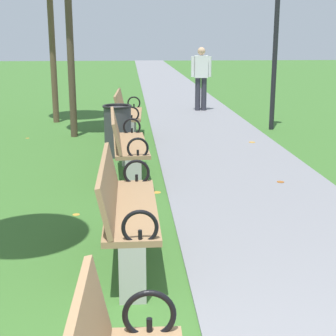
{
  "coord_description": "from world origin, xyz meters",
  "views": [
    {
      "loc": [
        -0.44,
        -1.47,
        1.92
      ],
      "look_at": [
        -0.05,
        3.8,
        0.55
      ],
      "focal_mm": 54.66,
      "sensor_mm": 36.0,
      "label": 1
    }
  ],
  "objects_px": {
    "park_bench_3": "(126,144)",
    "pedestrian_walking": "(201,75)",
    "trash_bin": "(118,130)",
    "lamp_post": "(277,16)",
    "park_bench_2": "(125,207)",
    "park_bench_4": "(127,114)"
  },
  "relations": [
    {
      "from": "park_bench_3",
      "to": "trash_bin",
      "type": "relative_size",
      "value": 1.93
    },
    {
      "from": "park_bench_2",
      "to": "trash_bin",
      "type": "bearing_deg",
      "value": 92.07
    },
    {
      "from": "park_bench_3",
      "to": "trash_bin",
      "type": "height_order",
      "value": "park_bench_3"
    },
    {
      "from": "pedestrian_walking",
      "to": "trash_bin",
      "type": "bearing_deg",
      "value": -112.26
    },
    {
      "from": "park_bench_4",
      "to": "lamp_post",
      "type": "height_order",
      "value": "lamp_post"
    },
    {
      "from": "park_bench_2",
      "to": "park_bench_4",
      "type": "bearing_deg",
      "value": 90.0
    },
    {
      "from": "pedestrian_walking",
      "to": "lamp_post",
      "type": "height_order",
      "value": "lamp_post"
    },
    {
      "from": "park_bench_4",
      "to": "trash_bin",
      "type": "bearing_deg",
      "value": -95.83
    },
    {
      "from": "park_bench_2",
      "to": "lamp_post",
      "type": "relative_size",
      "value": 0.46
    },
    {
      "from": "park_bench_4",
      "to": "lamp_post",
      "type": "relative_size",
      "value": 0.46
    },
    {
      "from": "park_bench_3",
      "to": "lamp_post",
      "type": "height_order",
      "value": "lamp_post"
    },
    {
      "from": "trash_bin",
      "to": "lamp_post",
      "type": "height_order",
      "value": "lamp_post"
    },
    {
      "from": "park_bench_2",
      "to": "park_bench_3",
      "type": "xyz_separation_m",
      "value": [
        0.0,
        2.66,
        0.0
      ]
    },
    {
      "from": "park_bench_2",
      "to": "pedestrian_walking",
      "type": "distance_m",
      "value": 9.31
    },
    {
      "from": "park_bench_3",
      "to": "pedestrian_walking",
      "type": "height_order",
      "value": "pedestrian_walking"
    },
    {
      "from": "park_bench_2",
      "to": "lamp_post",
      "type": "distance_m",
      "value": 7.21
    },
    {
      "from": "park_bench_3",
      "to": "lamp_post",
      "type": "xyz_separation_m",
      "value": [
        3.03,
        3.62,
        1.82
      ]
    },
    {
      "from": "park_bench_3",
      "to": "park_bench_2",
      "type": "bearing_deg",
      "value": -90.0
    },
    {
      "from": "park_bench_2",
      "to": "trash_bin",
      "type": "distance_m",
      "value": 4.07
    },
    {
      "from": "park_bench_2",
      "to": "lamp_post",
      "type": "xyz_separation_m",
      "value": [
        3.03,
        6.28,
        1.82
      ]
    },
    {
      "from": "park_bench_3",
      "to": "park_bench_4",
      "type": "height_order",
      "value": "same"
    },
    {
      "from": "park_bench_4",
      "to": "lamp_post",
      "type": "bearing_deg",
      "value": 14.26
    }
  ]
}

